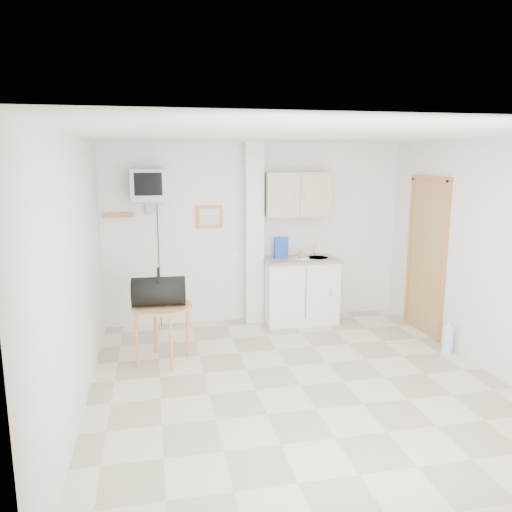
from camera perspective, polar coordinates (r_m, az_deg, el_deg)
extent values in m
plane|color=beige|center=(5.28, 5.08, -14.53)|extent=(4.50, 4.50, 0.00)
cube|color=white|center=(7.03, -0.05, 2.63)|extent=(4.20, 0.04, 2.50)
cube|color=white|center=(2.89, 18.69, -10.38)|extent=(4.20, 0.04, 2.50)
cube|color=white|center=(4.72, -19.87, -2.20)|extent=(0.04, 4.50, 2.50)
cube|color=white|center=(5.84, 25.43, -0.17)|extent=(0.04, 4.50, 2.50)
cube|color=white|center=(4.77, 5.60, 13.66)|extent=(4.20, 4.50, 0.04)
cube|color=white|center=(6.91, -0.27, 2.49)|extent=(0.25, 0.22, 2.50)
cube|color=#C86A49|center=(6.87, -5.35, 4.50)|extent=(0.36, 0.03, 0.30)
cube|color=silver|center=(6.86, -5.33, 4.48)|extent=(0.28, 0.01, 0.22)
cube|color=#CB854B|center=(6.83, -15.43, 4.53)|extent=(0.40, 0.05, 0.06)
cube|color=white|center=(7.01, -2.59, 0.11)|extent=(0.15, 0.02, 0.08)
cylinder|color=#CB854B|center=(6.78, -16.72, 4.33)|extent=(0.02, 0.08, 0.02)
cylinder|color=#CB854B|center=(6.77, -15.88, 4.37)|extent=(0.02, 0.08, 0.02)
cylinder|color=#CB854B|center=(6.77, -15.03, 4.41)|extent=(0.02, 0.08, 0.02)
cylinder|color=#CB854B|center=(6.76, -14.18, 4.44)|extent=(0.02, 0.08, 0.02)
cube|color=#AE7539|center=(6.89, 18.88, -0.24)|extent=(0.04, 0.75, 2.00)
cube|color=#976232|center=(6.89, 18.84, -0.25)|extent=(0.06, 0.87, 2.06)
cube|color=white|center=(7.07, 5.03, -4.07)|extent=(1.00, 0.55, 0.88)
cube|color=gray|center=(6.96, 5.09, -0.41)|extent=(1.03, 0.58, 0.04)
cylinder|color=#B7B7BA|center=(7.04, 7.04, -0.37)|extent=(0.30, 0.30, 0.05)
cylinder|color=#B7B7BA|center=(7.15, 6.70, 0.67)|extent=(0.02, 0.02, 0.16)
cylinder|color=#B7B7BA|center=(7.08, 6.87, 1.19)|extent=(0.02, 0.13, 0.02)
cube|color=beige|center=(6.94, 4.70, 7.06)|extent=(0.90, 0.32, 0.60)
cube|color=#1C43B8|center=(6.93, 2.90, 0.95)|extent=(0.19, 0.07, 0.29)
cylinder|color=white|center=(6.93, 5.20, -0.24)|extent=(0.22, 0.22, 0.01)
sphere|color=tan|center=(6.92, 5.21, 0.13)|extent=(0.11, 0.11, 0.11)
cube|color=slate|center=(6.67, -12.13, 6.09)|extent=(0.36, 0.32, 0.02)
cube|color=slate|center=(6.80, -12.10, 5.51)|extent=(0.10, 0.06, 0.20)
cube|color=#B2B2B4|center=(6.58, -12.21, 7.94)|extent=(0.44, 0.42, 0.40)
cube|color=black|center=(6.37, -12.22, 8.03)|extent=(0.34, 0.02, 0.28)
cylinder|color=black|center=(6.93, -11.01, -0.92)|extent=(0.01, 0.01, 1.73)
cylinder|color=#CB854B|center=(5.71, -10.72, -5.68)|extent=(0.68, 0.68, 0.03)
cylinder|color=#CB854B|center=(5.90, -7.81, -8.44)|extent=(0.04, 0.04, 0.64)
cylinder|color=#CB854B|center=(6.09, -11.44, -7.96)|extent=(0.04, 0.04, 0.64)
cylinder|color=#CB854B|center=(5.74, -13.47, -9.21)|extent=(0.04, 0.04, 0.64)
cylinder|color=#CB854B|center=(5.55, -9.67, -9.79)|extent=(0.04, 0.04, 0.64)
cylinder|color=black|center=(5.66, -11.05, -3.98)|extent=(0.60, 0.35, 0.32)
torus|color=black|center=(5.63, -11.11, -2.49)|extent=(0.03, 0.25, 0.24)
cylinder|color=#BAD2F5|center=(6.44, 21.06, -8.83)|extent=(0.13, 0.13, 0.34)
cylinder|color=#BAD2F5|center=(6.38, 21.18, -7.23)|extent=(0.04, 0.04, 0.04)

